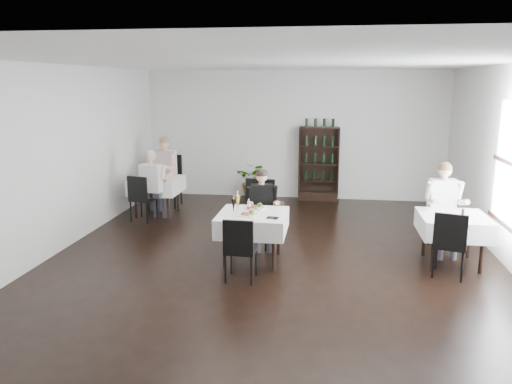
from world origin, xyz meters
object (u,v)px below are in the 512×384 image
main_table (253,223)px  wine_shelf (319,164)px  diner_main (262,203)px  potted_tree (255,181)px

main_table → wine_shelf: bearing=78.2°
wine_shelf → diner_main: 3.74m
wine_shelf → diner_main: size_ratio=1.32×
wine_shelf → potted_tree: bearing=-175.6°
wine_shelf → main_table: wine_shelf is taller
wine_shelf → potted_tree: wine_shelf is taller
potted_tree → diner_main: size_ratio=0.66×
wine_shelf → potted_tree: (-1.49, -0.11, -0.41)m
main_table → diner_main: size_ratio=0.78×
main_table → potted_tree: potted_tree is taller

